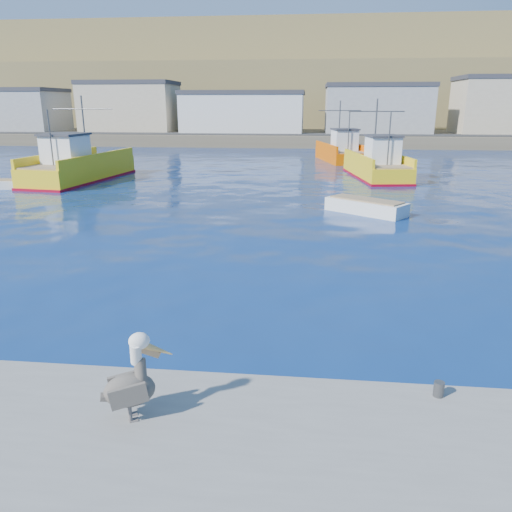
{
  "coord_description": "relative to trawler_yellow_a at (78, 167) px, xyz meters",
  "views": [
    {
      "loc": [
        0.43,
        -12.07,
        5.87
      ],
      "look_at": [
        -1.19,
        2.82,
        1.27
      ],
      "focal_mm": 35.0,
      "sensor_mm": 36.0,
      "label": 1
    }
  ],
  "objects": [
    {
      "name": "trawler_yellow_a",
      "position": [
        0.0,
        0.0,
        0.0
      ],
      "size": [
        5.31,
        11.78,
        6.53
      ],
      "color": "yellow",
      "rests_on": "ground"
    },
    {
      "name": "far_shore",
      "position": [
        17.78,
        83.47,
        7.93
      ],
      "size": [
        200.0,
        81.0,
        24.0
      ],
      "color": "brown",
      "rests_on": "ground"
    },
    {
      "name": "dock_bollards",
      "position": [
        18.38,
        -29.14,
        -0.4
      ],
      "size": [
        36.2,
        0.2,
        0.3
      ],
      "color": "#4C4C4C",
      "rests_on": "dock"
    },
    {
      "name": "skiff_mid",
      "position": [
        21.35,
        -10.02,
        -0.73
      ],
      "size": [
        4.52,
        3.94,
        0.97
      ],
      "color": "silver",
      "rests_on": "ground"
    },
    {
      "name": "ground",
      "position": [
        17.78,
        -25.74,
        -1.05
      ],
      "size": [
        260.0,
        260.0,
        0.0
      ],
      "primitive_type": "plane",
      "color": "#071D55",
      "rests_on": "ground"
    },
    {
      "name": "skiff_left",
      "position": [
        -3.48,
        -4.16,
        -0.8
      ],
      "size": [
        3.74,
        1.74,
        0.78
      ],
      "color": "silver",
      "rests_on": "ground"
    },
    {
      "name": "boat_orange",
      "position": [
        21.37,
        16.21,
        0.01
      ],
      "size": [
        5.17,
        9.32,
        6.14
      ],
      "color": "#E85901",
      "rests_on": "ground"
    },
    {
      "name": "pelican",
      "position": [
        15.22,
        -30.42,
        0.15
      ],
      "size": [
        1.29,
        0.83,
        1.63
      ],
      "color": "#595451",
      "rests_on": "dock"
    },
    {
      "name": "trawler_yellow_b",
      "position": [
        23.64,
        4.12,
        -0.09
      ],
      "size": [
        4.85,
        10.13,
        6.31
      ],
      "color": "yellow",
      "rests_on": "ground"
    }
  ]
}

